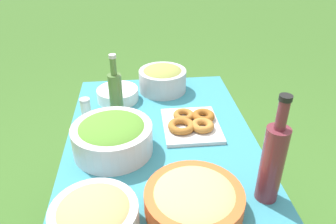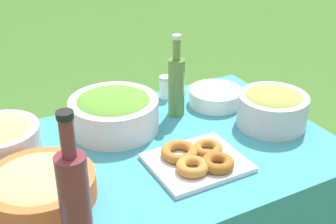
{
  "view_description": "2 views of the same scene",
  "coord_description": "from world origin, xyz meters",
  "px_view_note": "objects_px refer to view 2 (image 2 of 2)",
  "views": [
    {
      "loc": [
        -1.1,
        0.08,
        1.56
      ],
      "look_at": [
        0.08,
        -0.04,
        0.85
      ],
      "focal_mm": 35.0,
      "sensor_mm": 36.0,
      "label": 1
    },
    {
      "loc": [
        -0.57,
        -1.15,
        1.58
      ],
      "look_at": [
        0.07,
        0.04,
        0.87
      ],
      "focal_mm": 50.0,
      "sensor_mm": 36.0,
      "label": 2
    }
  ],
  "objects_px": {
    "salad_bowl": "(114,111)",
    "pasta_bowl": "(40,185)",
    "olive_bowl": "(273,107)",
    "olive_oil_bottle": "(176,85)",
    "plate_stack": "(215,97)",
    "wine_bottle": "(75,201)",
    "bread_bowl": "(0,137)",
    "donut_platter": "(197,160)"
  },
  "relations": [
    {
      "from": "olive_oil_bottle",
      "to": "bread_bowl",
      "type": "height_order",
      "value": "olive_oil_bottle"
    },
    {
      "from": "pasta_bowl",
      "to": "bread_bowl",
      "type": "bearing_deg",
      "value": 99.29
    },
    {
      "from": "olive_oil_bottle",
      "to": "wine_bottle",
      "type": "relative_size",
      "value": 0.82
    },
    {
      "from": "wine_bottle",
      "to": "olive_bowl",
      "type": "xyz_separation_m",
      "value": [
        0.8,
        0.27,
        -0.08
      ]
    },
    {
      "from": "donut_platter",
      "to": "wine_bottle",
      "type": "xyz_separation_m",
      "value": [
        -0.43,
        -0.17,
        0.13
      ]
    },
    {
      "from": "salad_bowl",
      "to": "olive_oil_bottle",
      "type": "bearing_deg",
      "value": -2.22
    },
    {
      "from": "bread_bowl",
      "to": "olive_bowl",
      "type": "height_order",
      "value": "olive_bowl"
    },
    {
      "from": "donut_platter",
      "to": "olive_bowl",
      "type": "xyz_separation_m",
      "value": [
        0.37,
        0.1,
        0.05
      ]
    },
    {
      "from": "plate_stack",
      "to": "olive_oil_bottle",
      "type": "height_order",
      "value": "olive_oil_bottle"
    },
    {
      "from": "salad_bowl",
      "to": "plate_stack",
      "type": "bearing_deg",
      "value": -0.72
    },
    {
      "from": "olive_bowl",
      "to": "olive_oil_bottle",
      "type": "bearing_deg",
      "value": 138.57
    },
    {
      "from": "olive_bowl",
      "to": "plate_stack",
      "type": "bearing_deg",
      "value": 109.66
    },
    {
      "from": "salad_bowl",
      "to": "pasta_bowl",
      "type": "xyz_separation_m",
      "value": [
        -0.33,
        -0.26,
        -0.03
      ]
    },
    {
      "from": "pasta_bowl",
      "to": "donut_platter",
      "type": "bearing_deg",
      "value": -8.67
    },
    {
      "from": "pasta_bowl",
      "to": "donut_platter",
      "type": "relative_size",
      "value": 1.09
    },
    {
      "from": "plate_stack",
      "to": "olive_oil_bottle",
      "type": "xyz_separation_m",
      "value": [
        -0.18,
        -0.0,
        0.09
      ]
    },
    {
      "from": "olive_oil_bottle",
      "to": "bread_bowl",
      "type": "relative_size",
      "value": 1.21
    },
    {
      "from": "plate_stack",
      "to": "bread_bowl",
      "type": "distance_m",
      "value": 0.8
    },
    {
      "from": "salad_bowl",
      "to": "bread_bowl",
      "type": "distance_m",
      "value": 0.38
    },
    {
      "from": "wine_bottle",
      "to": "olive_bowl",
      "type": "relative_size",
      "value": 1.54
    },
    {
      "from": "plate_stack",
      "to": "wine_bottle",
      "type": "relative_size",
      "value": 0.54
    },
    {
      "from": "salad_bowl",
      "to": "olive_bowl",
      "type": "distance_m",
      "value": 0.55
    },
    {
      "from": "wine_bottle",
      "to": "plate_stack",
      "type": "bearing_deg",
      "value": 34.92
    },
    {
      "from": "bread_bowl",
      "to": "wine_bottle",
      "type": "bearing_deg",
      "value": -81.85
    },
    {
      "from": "wine_bottle",
      "to": "olive_bowl",
      "type": "distance_m",
      "value": 0.85
    },
    {
      "from": "salad_bowl",
      "to": "olive_bowl",
      "type": "bearing_deg",
      "value": -25.41
    },
    {
      "from": "plate_stack",
      "to": "wine_bottle",
      "type": "distance_m",
      "value": 0.88
    },
    {
      "from": "pasta_bowl",
      "to": "olive_oil_bottle",
      "type": "relative_size",
      "value": 1.01
    },
    {
      "from": "pasta_bowl",
      "to": "olive_bowl",
      "type": "relative_size",
      "value": 1.26
    },
    {
      "from": "pasta_bowl",
      "to": "olive_bowl",
      "type": "distance_m",
      "value": 0.83
    },
    {
      "from": "plate_stack",
      "to": "pasta_bowl",
      "type": "bearing_deg",
      "value": -161.01
    },
    {
      "from": "donut_platter",
      "to": "olive_bowl",
      "type": "height_order",
      "value": "olive_bowl"
    },
    {
      "from": "bread_bowl",
      "to": "olive_oil_bottle",
      "type": "bearing_deg",
      "value": -4.1
    },
    {
      "from": "bread_bowl",
      "to": "plate_stack",
      "type": "bearing_deg",
      "value": -2.9
    },
    {
      "from": "salad_bowl",
      "to": "wine_bottle",
      "type": "distance_m",
      "value": 0.59
    },
    {
      "from": "plate_stack",
      "to": "donut_platter",
      "type": "bearing_deg",
      "value": -130.9
    },
    {
      "from": "pasta_bowl",
      "to": "donut_platter",
      "type": "distance_m",
      "value": 0.47
    },
    {
      "from": "donut_platter",
      "to": "bread_bowl",
      "type": "xyz_separation_m",
      "value": [
        -0.51,
        0.37,
        0.03
      ]
    },
    {
      "from": "plate_stack",
      "to": "olive_oil_bottle",
      "type": "relative_size",
      "value": 0.66
    },
    {
      "from": "salad_bowl",
      "to": "donut_platter",
      "type": "xyz_separation_m",
      "value": [
        0.13,
        -0.33,
        -0.05
      ]
    },
    {
      "from": "salad_bowl",
      "to": "plate_stack",
      "type": "height_order",
      "value": "salad_bowl"
    },
    {
      "from": "plate_stack",
      "to": "bread_bowl",
      "type": "bearing_deg",
      "value": 177.1
    }
  ]
}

